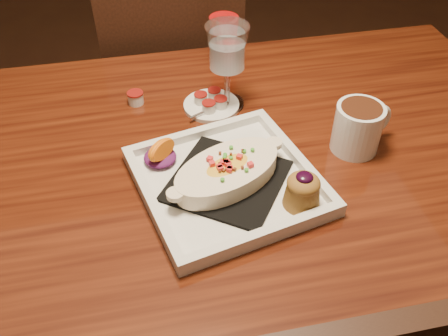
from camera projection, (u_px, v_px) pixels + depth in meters
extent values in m
cube|color=#60240D|center=(206.00, 166.00, 1.03)|extent=(1.50, 0.90, 0.04)
cylinder|color=black|center=(388.00, 149.00, 1.65)|extent=(0.07, 0.07, 0.71)
cube|color=black|center=(172.00, 93.00, 1.72)|extent=(0.42, 0.42, 0.04)
cylinder|color=black|center=(212.00, 112.00, 2.02)|extent=(0.04, 0.04, 0.45)
cylinder|color=black|center=(128.00, 122.00, 1.97)|extent=(0.04, 0.04, 0.45)
cylinder|color=black|center=(230.00, 167.00, 1.78)|extent=(0.04, 0.04, 0.45)
cylinder|color=black|center=(134.00, 181.00, 1.72)|extent=(0.04, 0.04, 0.45)
cube|color=black|center=(174.00, 56.00, 1.42)|extent=(0.40, 0.03, 0.46)
cube|color=silver|center=(227.00, 184.00, 0.95)|extent=(0.38, 0.38, 0.01)
cube|color=black|center=(227.00, 180.00, 0.95)|extent=(0.28, 0.28, 0.01)
ellipsoid|color=gold|center=(227.00, 171.00, 0.93)|extent=(0.22, 0.17, 0.04)
ellipsoid|color=#5B1454|center=(160.00, 157.00, 0.98)|extent=(0.07, 0.07, 0.02)
cone|color=#905E24|center=(302.00, 194.00, 0.89)|extent=(0.07, 0.07, 0.05)
ellipsoid|color=#905E24|center=(304.00, 183.00, 0.87)|extent=(0.06, 0.06, 0.03)
ellipsoid|color=black|center=(305.00, 177.00, 0.86)|extent=(0.03, 0.03, 0.01)
cylinder|color=silver|center=(357.00, 128.00, 1.01)|extent=(0.10, 0.10, 0.10)
cylinder|color=#35190E|center=(361.00, 112.00, 0.98)|extent=(0.08, 0.08, 0.02)
torus|color=silver|center=(377.00, 121.00, 1.02)|extent=(0.07, 0.04, 0.07)
cylinder|color=silver|center=(227.00, 104.00, 1.15)|extent=(0.08, 0.08, 0.01)
cylinder|color=silver|center=(227.00, 87.00, 1.12)|extent=(0.01, 0.01, 0.09)
cone|color=silver|center=(227.00, 48.00, 1.05)|extent=(0.09, 0.09, 0.10)
cylinder|color=silver|center=(211.00, 105.00, 1.14)|extent=(0.13, 0.13, 0.01)
cylinder|color=silver|center=(201.00, 99.00, 1.14)|extent=(0.03, 0.03, 0.02)
cylinder|color=maroon|center=(201.00, 94.00, 1.13)|extent=(0.03, 0.03, 0.00)
cylinder|color=silver|center=(214.00, 94.00, 1.15)|extent=(0.03, 0.03, 0.02)
cylinder|color=maroon|center=(214.00, 90.00, 1.14)|extent=(0.03, 0.03, 0.00)
cylinder|color=silver|center=(221.00, 103.00, 1.12)|extent=(0.03, 0.03, 0.02)
cylinder|color=maroon|center=(221.00, 99.00, 1.12)|extent=(0.03, 0.03, 0.00)
cylinder|color=silver|center=(209.00, 107.00, 1.11)|extent=(0.03, 0.03, 0.02)
cylinder|color=maroon|center=(209.00, 103.00, 1.10)|extent=(0.03, 0.03, 0.00)
cylinder|color=silver|center=(136.00, 98.00, 1.15)|extent=(0.04, 0.04, 0.03)
cylinder|color=maroon|center=(135.00, 93.00, 1.14)|extent=(0.04, 0.04, 0.00)
cone|color=#AB0C0C|center=(224.00, 40.00, 1.26)|extent=(0.07, 0.07, 0.12)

